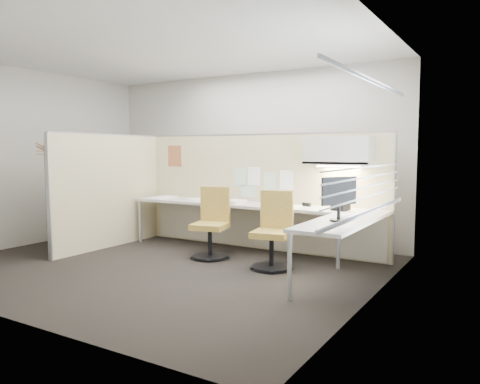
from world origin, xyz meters
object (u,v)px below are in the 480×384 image
Objects in this scene: chair_right at (273,233)px; monitor at (339,196)px; desk at (265,215)px; chair_left at (212,225)px; phone at (340,206)px.

monitor is at bearing -28.58° from chair_right.
monitor is at bearing -31.59° from desk.
phone is (1.70, 0.50, 0.32)m from chair_left.
monitor reaches higher than phone.
chair_right reaches higher than desk.
chair_right is 1.18m from monitor.
chair_right is (1.02, -0.09, -0.00)m from chair_left.
chair_left reaches higher than chair_right.
monitor is 2.01× the size of phone.
chair_left is 2.00× the size of monitor.
chair_left is at bearing -151.21° from phone.
phone is (0.68, 0.59, 0.32)m from chair_right.
desk is 0.65m from chair_right.
chair_left is 1.03m from chair_right.
chair_left is at bearing -147.49° from desk.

